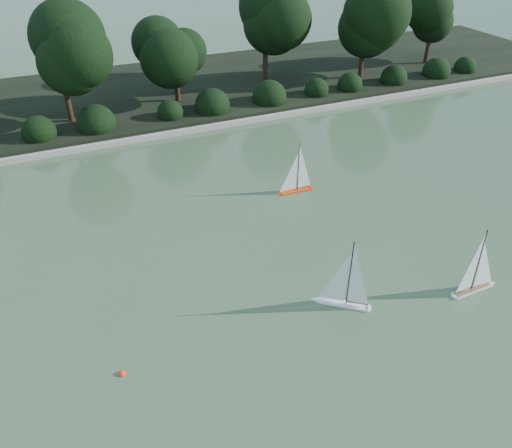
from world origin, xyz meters
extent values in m
plane|color=#364D2E|center=(0.00, 0.00, 0.00)|extent=(80.00, 80.00, 0.00)
cube|color=gray|center=(0.00, 9.00, 0.09)|extent=(40.00, 0.35, 0.18)
cube|color=black|center=(0.00, 13.00, 0.15)|extent=(40.00, 8.00, 0.30)
cylinder|color=black|center=(-3.00, 10.90, 0.83)|extent=(0.20, 0.20, 1.66)
sphere|color=black|center=(-3.00, 10.90, 2.85)|extent=(2.66, 2.66, 2.66)
cylinder|color=black|center=(1.00, 11.40, 0.63)|extent=(0.20, 0.20, 1.26)
sphere|color=black|center=(1.00, 11.40, 2.21)|extent=(2.10, 2.10, 2.10)
cylinder|color=black|center=(5.00, 12.10, 0.86)|extent=(0.20, 0.20, 1.73)
sphere|color=black|center=(5.00, 12.10, 2.99)|extent=(2.80, 2.80, 2.80)
cylinder|color=black|center=(9.00, 11.00, 0.74)|extent=(0.20, 0.20, 1.48)
sphere|color=black|center=(9.00, 11.00, 2.61)|extent=(2.52, 2.52, 2.52)
cylinder|color=black|center=(13.00, 11.60, 0.70)|extent=(0.20, 0.20, 1.40)
sphere|color=black|center=(13.00, 11.60, 2.41)|extent=(2.24, 2.24, 2.24)
sphere|color=black|center=(-4.00, 9.90, 0.45)|extent=(1.10, 1.10, 1.10)
sphere|color=black|center=(-2.00, 9.90, 0.45)|extent=(1.10, 1.10, 1.10)
sphere|color=black|center=(0.00, 9.90, 0.45)|extent=(1.10, 1.10, 1.10)
sphere|color=black|center=(2.00, 9.90, 0.45)|extent=(1.10, 1.10, 1.10)
sphere|color=black|center=(4.00, 9.90, 0.45)|extent=(1.10, 1.10, 1.10)
sphere|color=black|center=(6.00, 9.90, 0.45)|extent=(1.10, 1.10, 1.10)
sphere|color=black|center=(8.00, 9.90, 0.45)|extent=(1.10, 1.10, 1.10)
sphere|color=black|center=(10.00, 9.90, 0.45)|extent=(1.10, 1.10, 1.10)
sphere|color=black|center=(12.00, 9.90, 0.45)|extent=(1.10, 1.10, 1.10)
sphere|color=black|center=(14.00, 9.90, 0.45)|extent=(1.10, 1.10, 1.10)
cube|color=white|center=(1.00, -0.65, 0.05)|extent=(0.90, 0.78, 0.10)
cone|color=white|center=(0.55, -0.29, 0.05)|extent=(0.28, 0.28, 0.20)
cylinder|color=white|center=(1.39, -0.97, 0.05)|extent=(0.17, 0.17, 0.10)
cylinder|color=black|center=(1.04, -0.69, 0.87)|extent=(0.03, 0.03, 1.54)
cylinder|color=black|center=(1.21, -0.82, 0.16)|extent=(0.37, 0.30, 0.02)
cube|color=beige|center=(3.74, -1.37, 0.05)|extent=(0.98, 0.22, 0.10)
cone|color=beige|center=(4.30, -1.36, 0.05)|extent=(0.20, 0.20, 0.19)
cylinder|color=beige|center=(3.25, -1.39, 0.05)|extent=(0.12, 0.12, 0.10)
cube|color=olive|center=(3.74, -1.37, 0.10)|extent=(0.90, 0.17, 0.01)
cylinder|color=black|center=(3.69, -1.38, 0.85)|extent=(0.02, 0.02, 1.51)
cylinder|color=black|center=(3.47, -1.38, 0.16)|extent=(0.45, 0.03, 0.02)
cube|color=#F43F0A|center=(2.22, 3.84, 0.05)|extent=(0.92, 0.24, 0.09)
cone|color=#F43F0A|center=(1.69, 3.87, 0.05)|extent=(0.19, 0.19, 0.18)
cylinder|color=#F43F0A|center=(2.67, 3.81, 0.05)|extent=(0.12, 0.12, 0.09)
cylinder|color=black|center=(2.26, 3.83, 0.80)|extent=(0.02, 0.02, 1.42)
cylinder|color=black|center=(2.46, 3.82, 0.15)|extent=(0.42, 0.04, 0.01)
sphere|color=#FF2E0D|center=(-3.51, -0.62, 0.00)|extent=(0.14, 0.14, 0.14)
camera|label=1|loc=(-3.65, -6.86, 7.09)|focal=35.00mm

